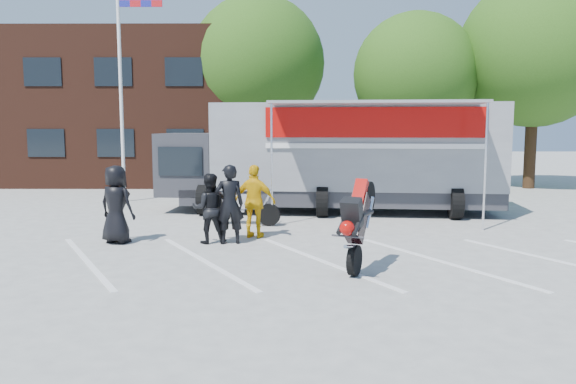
{
  "coord_description": "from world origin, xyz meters",
  "views": [
    {
      "loc": [
        -0.43,
        -10.12,
        2.73
      ],
      "look_at": [
        -0.51,
        1.99,
        1.3
      ],
      "focal_mm": 35.0,
      "sensor_mm": 36.0,
      "label": 1
    }
  ],
  "objects_px": {
    "flagpole": "(127,59)",
    "spectator_leather_c": "(209,208)",
    "tree_right": "(535,52)",
    "spectator_hivis": "(255,201)",
    "tree_left": "(258,63)",
    "stunt_bike_rider": "(364,268)",
    "tree_mid": "(415,75)",
    "parked_motorcycle": "(244,225)",
    "spectator_leather_a": "(116,204)",
    "spectator_leather_b": "(229,204)",
    "transporter_truck": "(339,212)"
  },
  "relations": [
    {
      "from": "tree_right",
      "to": "transporter_truck",
      "type": "xyz_separation_m",
      "value": [
        -8.92,
        -6.94,
        -5.88
      ]
    },
    {
      "from": "flagpole",
      "to": "spectator_leather_b",
      "type": "relative_size",
      "value": 4.32
    },
    {
      "from": "stunt_bike_rider",
      "to": "spectator_hivis",
      "type": "distance_m",
      "value": 3.86
    },
    {
      "from": "parked_motorcycle",
      "to": "spectator_leather_c",
      "type": "relative_size",
      "value": 1.27
    },
    {
      "from": "tree_right",
      "to": "spectator_hivis",
      "type": "height_order",
      "value": "tree_right"
    },
    {
      "from": "tree_mid",
      "to": "transporter_truck",
      "type": "height_order",
      "value": "tree_mid"
    },
    {
      "from": "tree_right",
      "to": "spectator_hivis",
      "type": "xyz_separation_m",
      "value": [
        -11.34,
        -11.06,
        -4.98
      ]
    },
    {
      "from": "flagpole",
      "to": "tree_mid",
      "type": "bearing_deg",
      "value": 23.97
    },
    {
      "from": "spectator_leather_a",
      "to": "spectator_leather_c",
      "type": "bearing_deg",
      "value": -155.89
    },
    {
      "from": "tree_mid",
      "to": "tree_right",
      "type": "xyz_separation_m",
      "value": [
        5.0,
        -0.5,
        0.93
      ]
    },
    {
      "from": "tree_mid",
      "to": "spectator_leather_c",
      "type": "bearing_deg",
      "value": -121.07
    },
    {
      "from": "tree_right",
      "to": "spectator_leather_a",
      "type": "xyz_separation_m",
      "value": [
        -14.52,
        -11.73,
        -4.96
      ]
    },
    {
      "from": "tree_mid",
      "to": "parked_motorcycle",
      "type": "relative_size",
      "value": 3.7
    },
    {
      "from": "tree_left",
      "to": "stunt_bike_rider",
      "type": "distance_m",
      "value": 16.77
    },
    {
      "from": "parked_motorcycle",
      "to": "spectator_hivis",
      "type": "xyz_separation_m",
      "value": [
        0.41,
        -1.76,
        0.9
      ]
    },
    {
      "from": "tree_right",
      "to": "tree_left",
      "type": "bearing_deg",
      "value": 172.87
    },
    {
      "from": "parked_motorcycle",
      "to": "stunt_bike_rider",
      "type": "relative_size",
      "value": 1.1
    },
    {
      "from": "tree_mid",
      "to": "parked_motorcycle",
      "type": "distance_m",
      "value": 12.88
    },
    {
      "from": "flagpole",
      "to": "spectator_leather_c",
      "type": "xyz_separation_m",
      "value": [
        3.89,
        -7.21,
        -4.24
      ]
    },
    {
      "from": "transporter_truck",
      "to": "spectator_leather_b",
      "type": "distance_m",
      "value": 5.75
    },
    {
      "from": "tree_mid",
      "to": "spectator_leather_b",
      "type": "distance_m",
      "value": 14.64
    },
    {
      "from": "parked_motorcycle",
      "to": "transporter_truck",
      "type": "bearing_deg",
      "value": -37.03
    },
    {
      "from": "tree_left",
      "to": "spectator_leather_a",
      "type": "xyz_separation_m",
      "value": [
        -2.52,
        -13.23,
        -4.65
      ]
    },
    {
      "from": "tree_mid",
      "to": "spectator_leather_c",
      "type": "xyz_separation_m",
      "value": [
        -7.36,
        -12.21,
        -4.13
      ]
    },
    {
      "from": "spectator_leather_b",
      "to": "tree_left",
      "type": "bearing_deg",
      "value": -101.37
    },
    {
      "from": "tree_right",
      "to": "flagpole",
      "type": "bearing_deg",
      "value": -164.52
    },
    {
      "from": "spectator_leather_c",
      "to": "spectator_leather_a",
      "type": "bearing_deg",
      "value": -8.88
    },
    {
      "from": "flagpole",
      "to": "stunt_bike_rider",
      "type": "bearing_deg",
      "value": -52.96
    },
    {
      "from": "tree_mid",
      "to": "spectator_leather_b",
      "type": "height_order",
      "value": "tree_mid"
    },
    {
      "from": "flagpole",
      "to": "parked_motorcycle",
      "type": "bearing_deg",
      "value": -46.84
    },
    {
      "from": "transporter_truck",
      "to": "parked_motorcycle",
      "type": "xyz_separation_m",
      "value": [
        -2.82,
        -2.36,
        0.0
      ]
    },
    {
      "from": "spectator_leather_a",
      "to": "spectator_leather_b",
      "type": "relative_size",
      "value": 0.99
    },
    {
      "from": "tree_left",
      "to": "tree_right",
      "type": "height_order",
      "value": "tree_right"
    },
    {
      "from": "flagpole",
      "to": "spectator_hivis",
      "type": "bearing_deg",
      "value": -53.2
    },
    {
      "from": "parked_motorcycle",
      "to": "spectator_leather_a",
      "type": "relative_size",
      "value": 1.14
    },
    {
      "from": "parked_motorcycle",
      "to": "spectator_leather_c",
      "type": "bearing_deg",
      "value": 178.81
    },
    {
      "from": "flagpole",
      "to": "spectator_leather_b",
      "type": "height_order",
      "value": "flagpole"
    },
    {
      "from": "spectator_leather_b",
      "to": "spectator_leather_c",
      "type": "xyz_separation_m",
      "value": [
        -0.48,
        0.07,
        -0.11
      ]
    },
    {
      "from": "flagpole",
      "to": "transporter_truck",
      "type": "relative_size",
      "value": 0.74
    },
    {
      "from": "tree_left",
      "to": "parked_motorcycle",
      "type": "bearing_deg",
      "value": -88.64
    },
    {
      "from": "tree_right",
      "to": "spectator_leather_c",
      "type": "distance_m",
      "value": 17.76
    },
    {
      "from": "tree_left",
      "to": "stunt_bike_rider",
      "type": "height_order",
      "value": "tree_left"
    },
    {
      "from": "spectator_leather_c",
      "to": "spectator_hivis",
      "type": "relative_size",
      "value": 0.91
    },
    {
      "from": "tree_right",
      "to": "stunt_bike_rider",
      "type": "height_order",
      "value": "tree_right"
    },
    {
      "from": "parked_motorcycle",
      "to": "spectator_hivis",
      "type": "relative_size",
      "value": 1.16
    },
    {
      "from": "tree_mid",
      "to": "stunt_bike_rider",
      "type": "relative_size",
      "value": 4.08
    },
    {
      "from": "transporter_truck",
      "to": "tree_right",
      "type": "bearing_deg",
      "value": 43.41
    },
    {
      "from": "tree_mid",
      "to": "transporter_truck",
      "type": "distance_m",
      "value": 9.76
    },
    {
      "from": "tree_mid",
      "to": "spectator_hivis",
      "type": "xyz_separation_m",
      "value": [
        -6.34,
        -11.56,
        -4.05
      ]
    },
    {
      "from": "tree_left",
      "to": "spectator_hivis",
      "type": "relative_size",
      "value": 4.82
    }
  ]
}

